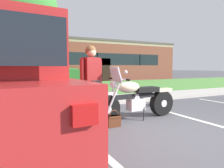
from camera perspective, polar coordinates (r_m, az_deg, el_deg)
ground_plane at (r=4.06m, az=14.85°, el=-12.96°), size 140.00×140.00×0.00m
curb_strip at (r=6.43m, az=-1.76°, el=-5.66°), size 60.00×0.20×0.12m
concrete_walk at (r=7.21m, az=-4.45°, el=-4.69°), size 60.00×1.50×0.08m
grass_lawn at (r=11.89m, az=-12.83°, el=-1.09°), size 60.00×8.31×0.06m
stall_stripe_0 at (r=3.52m, az=-7.58°, el=-15.58°), size 0.34×4.40×0.01m
stall_stripe_1 at (r=5.02m, az=24.11°, el=-9.73°), size 0.34×4.40×0.01m
motorcycle at (r=4.70m, az=8.00°, el=-4.29°), size 2.24×0.82×1.26m
rider_person at (r=4.18m, az=-6.09°, el=1.54°), size 0.55×0.37×1.70m
handbag at (r=4.09m, az=0.56°, el=-10.57°), size 0.28×0.13×0.36m
shade_tree at (r=13.60m, az=-26.90°, el=19.14°), size 5.05×5.05×6.88m
hedge_left at (r=16.13m, az=-28.15°, el=2.20°), size 2.59×0.90×1.24m
hedge_center_left at (r=16.38m, az=-14.62°, el=2.65°), size 2.89×0.90×1.24m
brick_building at (r=21.91m, az=-20.66°, el=6.39°), size 27.03×10.74×3.89m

